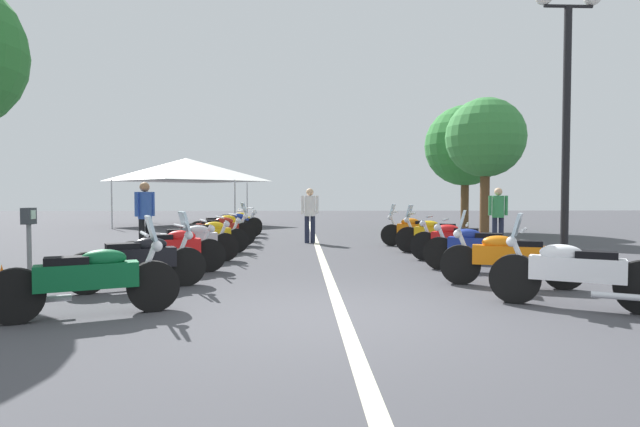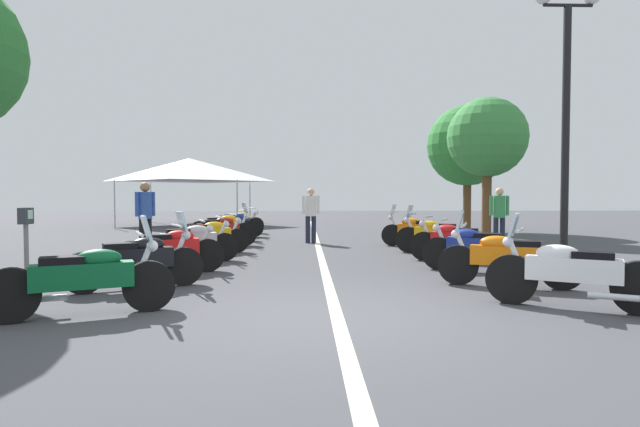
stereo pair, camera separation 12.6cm
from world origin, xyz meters
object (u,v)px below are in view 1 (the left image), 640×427
motorcycle_right_row_1 (508,257)px  traffic_cone_0 (2,290)px  motorcycle_right_row_2 (476,248)px  street_lamp_twin_globe (567,81)px  motorcycle_right_row_3 (455,241)px  motorcycle_left_row_0 (90,278)px  motorcycle_left_row_1 (140,260)px  roadside_tree_2 (465,146)px  motorcycle_left_row_4 (208,236)px  parking_meter (29,237)px  bystander_2 (145,212)px  motorcycle_left_row_6 (223,227)px  motorcycle_right_row_0 (573,272)px  motorcycle_left_row_2 (173,249)px  motorcycle_left_row_5 (218,230)px  roadside_tree_0 (485,138)px  bystander_1 (498,212)px  motorcycle_right_row_5 (415,230)px  motorcycle_right_row_4 (435,235)px  motorcycle_left_row_8 (236,222)px  motorcycle_left_row_3 (190,242)px  event_tent (187,170)px  motorcycle_left_row_7 (232,224)px  bystander_0 (310,211)px

motorcycle_right_row_1 → traffic_cone_0: 7.15m
motorcycle_right_row_2 → street_lamp_twin_globe: size_ratio=0.36×
motorcycle_right_row_3 → street_lamp_twin_globe: bearing=158.3°
motorcycle_left_row_0 → motorcycle_left_row_1: size_ratio=1.05×
roadside_tree_2 → motorcycle_left_row_4: bearing=131.3°
parking_meter → bystander_2: 5.62m
motorcycle_left_row_6 → motorcycle_right_row_0: bearing=-78.6°
motorcycle_left_row_2 → motorcycle_left_row_5: bearing=69.6°
roadside_tree_0 → roadside_tree_2: size_ratio=0.94×
traffic_cone_0 → bystander_1: bystander_1 is taller
motorcycle_right_row_2 → motorcycle_right_row_5: (4.73, 0.08, 0.00)m
bystander_1 → motorcycle_right_row_2: bearing=-16.7°
motorcycle_right_row_4 → roadside_tree_2: roadside_tree_2 is taller
motorcycle_right_row_0 → motorcycle_right_row_2: size_ratio=1.03×
motorcycle_left_row_8 → motorcycle_right_row_0: bearing=-87.0°
motorcycle_left_row_3 → bystander_2: bystander_2 is taller
motorcycle_right_row_5 → traffic_cone_0: motorcycle_right_row_5 is taller
motorcycle_right_row_3 → motorcycle_right_row_2: bearing=115.4°
bystander_2 → motorcycle_left_row_6: bearing=111.0°
parking_meter → bystander_1: size_ratio=0.78×
bystander_2 → motorcycle_right_row_2: bearing=19.9°
motorcycle_right_row_0 → street_lamp_twin_globe: size_ratio=0.37×
street_lamp_twin_globe → event_tent: (15.60, 10.29, -0.90)m
motorcycle_left_row_2 → motorcycle_left_row_7: 7.99m
motorcycle_left_row_0 → motorcycle_right_row_3: size_ratio=1.09×
motorcycle_right_row_4 → motorcycle_right_row_2: bearing=114.6°
motorcycle_right_row_4 → bystander_1: bearing=-119.2°
motorcycle_left_row_6 → bystander_1: bystander_1 is taller
motorcycle_left_row_2 → street_lamp_twin_globe: 7.89m
motorcycle_left_row_3 → motorcycle_right_row_3: (-0.06, -5.72, 0.00)m
motorcycle_left_row_4 → event_tent: event_tent is taller
motorcycle_left_row_4 → motorcycle_right_row_4: 5.61m
motorcycle_right_row_1 → motorcycle_left_row_1: bearing=20.2°
motorcycle_left_row_2 → motorcycle_right_row_1: 5.87m
motorcycle_left_row_3 → motorcycle_right_row_4: bearing=-6.8°
motorcycle_right_row_5 → bystander_0: 3.21m
motorcycle_right_row_1 → motorcycle_right_row_3: bearing=-71.1°
motorcycle_left_row_6 → event_tent: size_ratio=0.35×
motorcycle_left_row_6 → motorcycle_right_row_0: motorcycle_right_row_0 is taller
motorcycle_right_row_4 → motorcycle_right_row_5: (1.75, 0.09, -0.01)m
motorcycle_right_row_3 → bystander_2: (1.60, 7.12, 0.58)m
motorcycle_left_row_7 → roadside_tree_0: 9.09m
motorcycle_right_row_0 → motorcycle_right_row_2: bearing=-58.1°
street_lamp_twin_globe → bystander_2: (3.31, 8.65, -2.50)m
motorcycle_left_row_3 → motorcycle_right_row_4: (1.54, -5.70, 0.02)m
motorcycle_left_row_4 → motorcycle_right_row_1: (-4.71, -5.57, 0.02)m
motorcycle_left_row_3 → motorcycle_right_row_5: 6.50m
motorcycle_left_row_5 → motorcycle_right_row_2: (-4.82, -5.62, -0.01)m
motorcycle_left_row_3 → event_tent: event_tent is taller
motorcycle_left_row_5 → street_lamp_twin_globe: bearing=-56.4°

